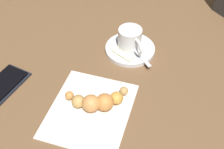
{
  "coord_description": "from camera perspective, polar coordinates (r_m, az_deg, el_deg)",
  "views": [
    {
      "loc": [
        0.41,
        0.19,
        0.5
      ],
      "look_at": [
        -0.01,
        -0.02,
        0.01
      ],
      "focal_mm": 45.98,
      "sensor_mm": 36.0,
      "label": 1
    }
  ],
  "objects": [
    {
      "name": "teaspoon",
      "position": [
        0.75,
        3.96,
        5.6
      ],
      "size": [
        0.08,
        0.11,
        0.01
      ],
      "color": "silver",
      "rests_on": "saucer"
    },
    {
      "name": "espresso_cup",
      "position": [
        0.73,
        3.67,
        7.06
      ],
      "size": [
        0.07,
        0.08,
        0.06
      ],
      "color": "silver",
      "rests_on": "saucer"
    },
    {
      "name": "napkin",
      "position": [
        0.62,
        -4.37,
        -7.03
      ],
      "size": [
        0.22,
        0.2,
        0.0
      ],
      "primitive_type": "cube",
      "rotation": [
        0.0,
        0.0,
        0.16
      ],
      "color": "silver",
      "rests_on": "ground"
    },
    {
      "name": "croissant",
      "position": [
        0.61,
        -2.86,
        -5.29
      ],
      "size": [
        0.11,
        0.13,
        0.04
      ],
      "color": "#BF803F",
      "rests_on": "napkin"
    },
    {
      "name": "ground_plane",
      "position": [
        0.67,
        0.89,
        -1.84
      ],
      "size": [
        1.8,
        1.8,
        0.0
      ],
      "primitive_type": "plane",
      "color": "brown"
    },
    {
      "name": "saucer",
      "position": [
        0.75,
        3.6,
        5.05
      ],
      "size": [
        0.13,
        0.13,
        0.01
      ],
      "primitive_type": "cylinder",
      "color": "silver",
      "rests_on": "ground"
    },
    {
      "name": "sugar_packet",
      "position": [
        0.73,
        2.17,
        4.1
      ],
      "size": [
        0.04,
        0.07,
        0.01
      ],
      "primitive_type": "cube",
      "rotation": [
        0.0,
        0.0,
        7.54
      ],
      "color": "beige",
      "rests_on": "saucer"
    }
  ]
}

